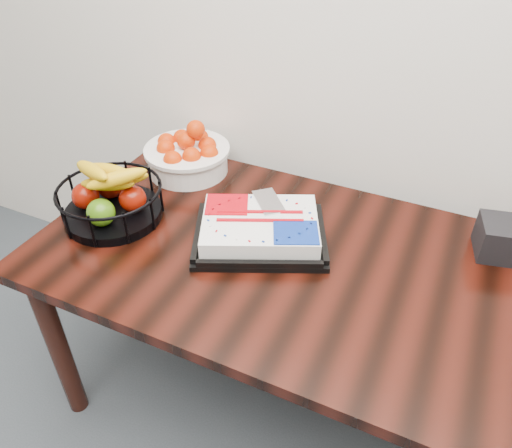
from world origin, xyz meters
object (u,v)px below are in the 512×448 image
at_px(fruit_basket, 111,199).
at_px(napkin_box, 505,239).
at_px(table, 320,286).
at_px(cake_tray, 260,229).
at_px(tangerine_bowl, 187,150).

distance_m(fruit_basket, napkin_box, 1.26).
xyz_separation_m(table, cake_tray, (-0.22, 0.04, 0.13)).
xyz_separation_m(table, napkin_box, (0.48, 0.29, 0.14)).
bearing_deg(cake_tray, tangerine_bowl, 148.14).
bearing_deg(napkin_box, cake_tray, -160.44).
height_order(cake_tray, fruit_basket, fruit_basket).
bearing_deg(fruit_basket, table, 5.49).
relative_size(tangerine_bowl, napkin_box, 2.07).
height_order(tangerine_bowl, napkin_box, tangerine_bowl).
bearing_deg(cake_tray, napkin_box, 19.56).
relative_size(cake_tray, fruit_basket, 1.48).
relative_size(table, napkin_box, 11.40).
relative_size(cake_tray, napkin_box, 3.25).
bearing_deg(table, napkin_box, 30.75).
xyz_separation_m(table, tangerine_bowl, (-0.65, 0.30, 0.18)).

